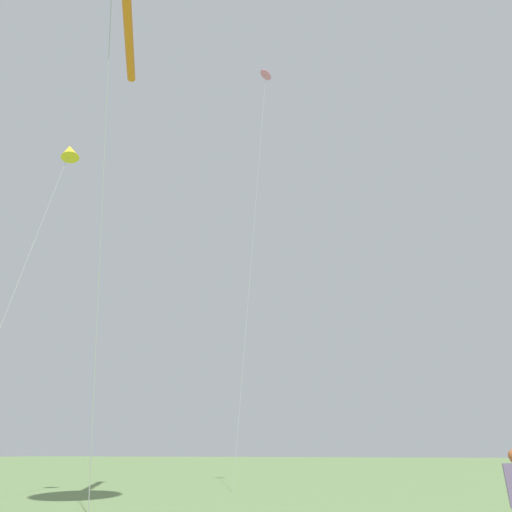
{
  "coord_description": "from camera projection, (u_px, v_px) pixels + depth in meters",
  "views": [
    {
      "loc": [
        -9.03,
        4.55,
        1.44
      ],
      "look_at": [
        3.2,
        8.77,
        7.05
      ],
      "focal_mm": 31.83,
      "sensor_mm": 36.0,
      "label": 1
    }
  ],
  "objects": [
    {
      "name": "small_kite_triangle_green",
      "position": [
        265.0,
        84.0,
        24.27
      ],
      "size": [
        0.91,
        1.97,
        20.31
      ],
      "rotation": [
        0.0,
        0.0,
        2.97
      ],
      "color": "pink",
      "rests_on": "ground"
    },
    {
      "name": "small_kite_streamer_purple",
      "position": [
        69.0,
        153.0,
        18.25
      ],
      "size": [
        2.02,
        1.18,
        12.97
      ],
      "rotation": [
        0.0,
        0.0,
        -0.04
      ],
      "color": "yellow",
      "rests_on": "ground"
    }
  ]
}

